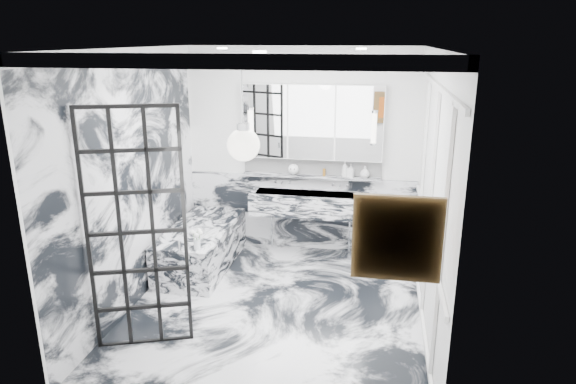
% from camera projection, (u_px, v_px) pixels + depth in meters
% --- Properties ---
extents(floor, '(3.60, 3.60, 0.00)m').
position_uv_depth(floor, '(276.00, 307.00, 5.75)').
color(floor, silver).
rests_on(floor, ground).
extents(ceiling, '(3.60, 3.60, 0.00)m').
position_uv_depth(ceiling, '(274.00, 48.00, 4.94)').
color(ceiling, white).
rests_on(ceiling, wall_back).
extents(wall_back, '(3.60, 0.00, 3.60)m').
position_uv_depth(wall_back, '(301.00, 151.00, 7.04)').
color(wall_back, white).
rests_on(wall_back, floor).
extents(wall_front, '(3.60, 0.00, 3.60)m').
position_uv_depth(wall_front, '(224.00, 257.00, 3.65)').
color(wall_front, white).
rests_on(wall_front, floor).
extents(wall_left, '(0.00, 3.60, 3.60)m').
position_uv_depth(wall_left, '(132.00, 180.00, 5.62)').
color(wall_left, white).
rests_on(wall_left, floor).
extents(wall_right, '(0.00, 3.60, 3.60)m').
position_uv_depth(wall_right, '(433.00, 195.00, 5.07)').
color(wall_right, white).
rests_on(wall_right, floor).
extents(marble_clad_back, '(3.18, 0.05, 1.05)m').
position_uv_depth(marble_clad_back, '(301.00, 212.00, 7.27)').
color(marble_clad_back, silver).
rests_on(marble_clad_back, floor).
extents(marble_clad_left, '(0.02, 3.56, 2.68)m').
position_uv_depth(marble_clad_left, '(134.00, 185.00, 5.64)').
color(marble_clad_left, silver).
rests_on(marble_clad_left, floor).
extents(panel_molding, '(0.03, 3.40, 2.30)m').
position_uv_depth(panel_molding, '(430.00, 205.00, 5.11)').
color(panel_molding, white).
rests_on(panel_molding, floor).
extents(soap_bottle_a, '(0.08, 0.08, 0.21)m').
position_uv_depth(soap_bottle_a, '(345.00, 169.00, 6.91)').
color(soap_bottle_a, '#8C5919').
rests_on(soap_bottle_a, ledge).
extents(soap_bottle_b, '(0.10, 0.10, 0.18)m').
position_uv_depth(soap_bottle_b, '(351.00, 170.00, 6.90)').
color(soap_bottle_b, '#4C4C51').
rests_on(soap_bottle_b, ledge).
extents(soap_bottle_c, '(0.16, 0.16, 0.16)m').
position_uv_depth(soap_bottle_c, '(365.00, 172.00, 6.88)').
color(soap_bottle_c, silver).
rests_on(soap_bottle_c, ledge).
extents(face_pot, '(0.15, 0.15, 0.15)m').
position_uv_depth(face_pot, '(293.00, 169.00, 7.04)').
color(face_pot, white).
rests_on(face_pot, ledge).
extents(amber_bottle, '(0.04, 0.04, 0.10)m').
position_uv_depth(amber_bottle, '(324.00, 172.00, 6.98)').
color(amber_bottle, '#8C5919').
rests_on(amber_bottle, ledge).
extents(flower_vase, '(0.07, 0.07, 0.12)m').
position_uv_depth(flower_vase, '(197.00, 244.00, 5.92)').
color(flower_vase, silver).
rests_on(flower_vase, bathtub).
extents(crittall_door, '(0.84, 0.33, 2.33)m').
position_uv_depth(crittall_door, '(137.00, 232.00, 4.76)').
color(crittall_door, black).
rests_on(crittall_door, floor).
extents(artwork, '(0.50, 0.05, 0.50)m').
position_uv_depth(artwork, '(397.00, 238.00, 3.42)').
color(artwork, '#BC4213').
rests_on(artwork, wall_front).
extents(pendant_light, '(0.26, 0.26, 0.26)m').
position_uv_depth(pendant_light, '(244.00, 145.00, 3.98)').
color(pendant_light, white).
rests_on(pendant_light, ceiling).
extents(trough_sink, '(1.60, 0.45, 0.30)m').
position_uv_depth(trough_sink, '(309.00, 204.00, 6.98)').
color(trough_sink, silver).
rests_on(trough_sink, wall_back).
extents(ledge, '(1.90, 0.14, 0.04)m').
position_uv_depth(ledge, '(311.00, 176.00, 7.04)').
color(ledge, silver).
rests_on(ledge, wall_back).
extents(subway_tile, '(1.90, 0.03, 0.23)m').
position_uv_depth(subway_tile, '(312.00, 166.00, 7.06)').
color(subway_tile, white).
rests_on(subway_tile, wall_back).
extents(mirror_cabinet, '(1.90, 0.16, 1.00)m').
position_uv_depth(mirror_cabinet, '(312.00, 122.00, 6.83)').
color(mirror_cabinet, white).
rests_on(mirror_cabinet, wall_back).
extents(sconce_left, '(0.07, 0.07, 0.40)m').
position_uv_depth(sconce_left, '(250.00, 124.00, 6.89)').
color(sconce_left, white).
rests_on(sconce_left, mirror_cabinet).
extents(sconce_right, '(0.07, 0.07, 0.40)m').
position_uv_depth(sconce_right, '(374.00, 128.00, 6.61)').
color(sconce_right, white).
rests_on(sconce_right, mirror_cabinet).
extents(bathtub, '(0.75, 1.65, 0.55)m').
position_uv_depth(bathtub, '(202.00, 246.00, 6.72)').
color(bathtub, silver).
rests_on(bathtub, floor).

